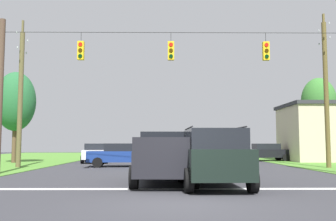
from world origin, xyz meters
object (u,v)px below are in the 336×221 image
Objects in this scene: tree_roadside_far_right at (319,102)px; suv_black at (213,156)px; utility_pole_near_left at (20,95)px; distant_car_crossing_white at (96,153)px; utility_pole_mid_right at (326,90)px; distant_car_far_parked at (121,155)px; pickup_truck at (165,158)px; distant_car_oncoming at (266,152)px; tree_roadside_right at (16,102)px; overhead_signal_span at (172,89)px.

suv_black is at bearing -121.07° from tree_roadside_far_right.
utility_pole_near_left is 1.30× the size of tree_roadside_far_right.
distant_car_crossing_white is 0.46× the size of utility_pole_mid_right.
utility_pole_mid_right reaches higher than distant_car_far_parked.
pickup_truck is 10.96m from distant_car_far_parked.
distant_car_oncoming is at bearing 179.36° from tree_roadside_far_right.
utility_pole_mid_right is 10.20m from tree_roadside_far_right.
tree_roadside_far_right reaches higher than distant_car_far_parked.
pickup_truck is at bearing -52.49° from tree_roadside_right.
overhead_signal_span is at bearing -28.44° from utility_pole_near_left.
tree_roadside_far_right reaches higher than pickup_truck.
overhead_signal_span reaches higher than tree_roadside_right.
tree_roadside_right is (-8.92, 4.82, 4.03)m from distant_car_far_parked.
distant_car_crossing_white is at bearing 115.83° from distant_car_far_parked.
suv_black is at bearing -77.29° from overhead_signal_span.
distant_car_crossing_white is at bearing 155.95° from utility_pole_mid_right.
overhead_signal_span is at bearing -155.00° from utility_pole_mid_right.
utility_pole_near_left is at bearing -171.19° from distant_car_far_parked.
tree_roadside_far_right is (3.47, 9.59, 0.31)m from utility_pole_mid_right.
distant_car_far_parked is 13.76m from utility_pole_mid_right.
utility_pole_mid_right reaches higher than distant_car_oncoming.
pickup_truck is at bearing -71.00° from distant_car_crossing_white.
tree_roadside_far_right reaches higher than tree_roadside_right.
distant_car_oncoming is 10.55m from utility_pole_mid_right.
tree_roadside_right is at bearing 137.91° from overhead_signal_span.
utility_pole_mid_right is at bearing -7.08° from distant_car_far_parked.
distant_car_crossing_white is 5.95m from distant_car_far_parked.
utility_pole_near_left reaches higher than distant_car_oncoming.
utility_pole_mid_right is at bearing -82.43° from distant_car_oncoming.
tree_roadside_far_right is at bearing 58.93° from suv_black.
tree_roadside_far_right is at bearing 46.89° from overhead_signal_span.
pickup_truck is 16.85m from distant_car_crossing_white.
tree_roadside_right reaches higher than suv_black.
tree_roadside_right is (-11.82, 15.40, 3.86)m from pickup_truck.
distant_car_crossing_white and distant_car_far_parked have the same top height.
tree_roadside_far_right is (16.50, 7.97, 4.40)m from distant_car_far_parked.
overhead_signal_span is 13.39m from distant_car_crossing_white.
overhead_signal_span is at bearing -62.23° from distant_car_far_parked.
utility_pole_mid_right is (13.03, -1.62, 4.09)m from distant_car_far_parked.
distant_car_oncoming is (8.86, 18.60, -0.18)m from pickup_truck.
pickup_truck is 0.56× the size of utility_pole_mid_right.
distant_car_far_parked is at bearing 110.92° from suv_black.
suv_black is 21.78m from tree_roadside_right.
distant_car_oncoming is at bearing 64.53° from pickup_truck.
pickup_truck is at bearing -115.47° from distant_car_oncoming.
utility_pole_mid_right reaches higher than tree_roadside_far_right.
pickup_truck is 0.76× the size of tree_roadside_right.
suv_black is 13.86m from utility_pole_mid_right.
distant_car_far_parked is (-4.54, 11.88, -0.27)m from suv_black.
pickup_truck is 23.39m from tree_roadside_far_right.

